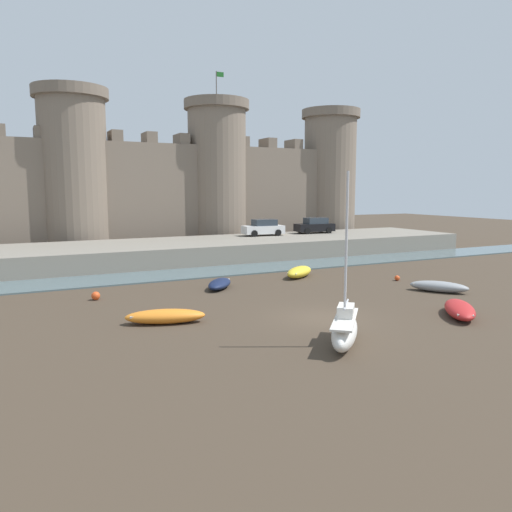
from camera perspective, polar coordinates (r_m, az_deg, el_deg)
name	(u,v)px	position (r m, az deg, el deg)	size (l,w,h in m)	color
ground_plane	(322,318)	(24.59, 7.60, -7.05)	(160.00, 160.00, 0.00)	#423528
water_channel	(210,272)	(37.66, -5.27, -1.82)	(80.00, 4.50, 0.10)	slate
quay_road	(180,251)	(44.32, -8.68, 0.55)	(56.54, 10.00, 1.64)	gray
castle	(150,181)	(53.05, -11.97, 8.43)	(51.55, 7.00, 18.72)	#7A6B5B
rowboat_midflat_right	(165,316)	(23.74, -10.34, -6.76)	(3.86, 2.19, 0.67)	orange
rowboat_near_channel_right	(439,286)	(32.36, 20.17, -3.27)	(2.86, 3.44, 0.67)	gray
rowboat_foreground_left	(460,309)	(26.53, 22.25, -5.64)	(3.39, 3.73, 0.71)	red
rowboat_foreground_centre	(220,284)	(31.55, -4.18, -3.16)	(2.82, 3.20, 0.59)	#141E3D
rowboat_midflat_centre	(299,272)	(35.61, 4.97, -1.80)	(3.43, 3.02, 0.76)	yellow
sailboat_near_channel_left	(345,329)	(20.43, 10.11, -8.18)	(3.46, 3.75, 6.90)	silver
mooring_buoy_near_shore	(96,296)	(29.63, -17.85, -4.36)	(0.48, 0.48, 0.48)	#E04C1E
mooring_buoy_off_centre	(397,278)	(35.50, 15.83, -2.44)	(0.36, 0.36, 0.36)	#E04C1E
car_quay_centre_west	(263,228)	(49.65, 0.85, 3.24)	(4.21, 2.10, 1.62)	silver
car_quay_east	(315,226)	(52.89, 6.73, 3.46)	(4.21, 2.10, 1.62)	black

